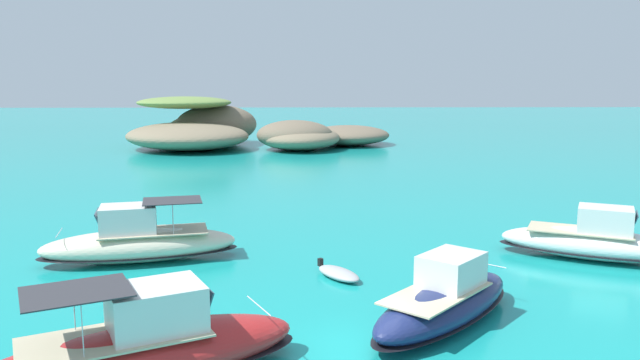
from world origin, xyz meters
TOP-DOWN VIEW (x-y plane):
  - ground_plane at (0.00, 0.00)m, footprint 400.00×400.00m
  - islet_large at (-16.19, 65.69)m, footprint 22.75×26.45m
  - islet_small at (-0.49, 62.84)m, footprint 19.20×19.36m
  - motorboat_white at (12.29, 10.00)m, footprint 9.22×6.37m
  - motorboat_navy at (3.10, 2.10)m, footprint 7.51×7.96m
  - motorboat_cream at (-10.03, 10.18)m, footprint 9.82×4.86m
  - motorboat_red at (-6.66, -2.04)m, footprint 9.86×6.80m
  - dinghy_tender at (-0.47, 7.30)m, footprint 2.37×2.77m

SIDE VIEW (x-z plane):
  - ground_plane at x=0.00m, z-range 0.00..0.00m
  - dinghy_tender at x=-0.47m, z-range -0.07..0.51m
  - motorboat_navy at x=3.10m, z-range -0.41..2.07m
  - motorboat_white at x=12.29m, z-range -0.44..2.20m
  - motorboat_cream at x=-10.03m, z-range -0.54..2.41m
  - motorboat_red at x=-6.66m, z-range -0.55..2.45m
  - islet_small at x=-0.49m, z-range -0.35..3.50m
  - islet_large at x=-16.19m, z-range -0.91..5.88m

